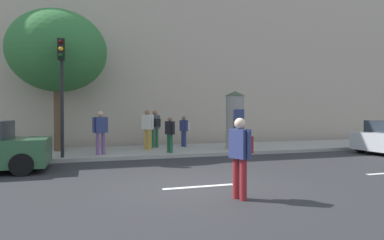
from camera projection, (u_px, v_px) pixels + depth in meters
The scene contains 13 objects.
ground_plane at pixel (199, 187), 7.83m from camera, with size 80.00×80.00×0.00m, color #2B2B2D.
sidewalk_curb at pixel (149, 151), 14.50m from camera, with size 36.00×4.00×0.15m, color #9E9B93.
lane_markings at pixel (199, 187), 7.83m from camera, with size 25.80×0.16×0.01m.
building_backdrop at pixel (133, 47), 19.15m from camera, with size 36.00×5.00×11.33m, color #B7A893.
traffic_light at pixel (62, 78), 11.72m from camera, with size 0.24×0.45×4.26m.
poster_column at pixel (235, 120), 14.73m from camera, with size 0.91×0.91×2.61m.
street_tree at pixel (58, 52), 13.88m from camera, with size 4.06×4.06×5.98m.
pedestrian_in_light_jacket at pixel (241, 151), 6.68m from camera, with size 0.48×0.55×1.67m.
pedestrian_with_backpack at pixel (155, 125), 15.30m from camera, with size 0.54×0.49×1.76m.
pedestrian_in_dark_shirt at pixel (148, 126), 14.36m from camera, with size 0.50×0.55×1.78m.
pedestrian_near_pole at pixel (170, 132), 13.28m from camera, with size 0.35×0.55×1.49m.
pedestrian_with_bag at pixel (184, 129), 15.68m from camera, with size 0.46×0.55×1.48m.
pedestrian_in_red_top at pixel (100, 129), 12.65m from camera, with size 0.59×0.46×1.69m.
Camera 1 is at (-2.51, -7.38, 1.77)m, focal length 30.60 mm.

